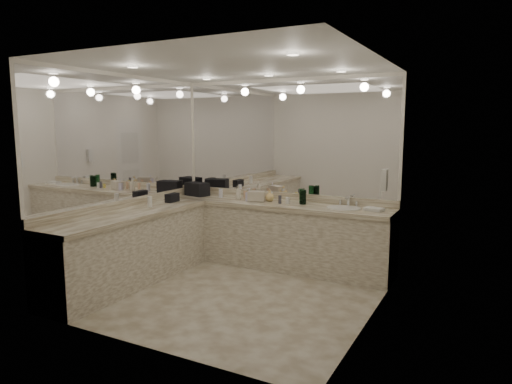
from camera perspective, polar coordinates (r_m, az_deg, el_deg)
The scene contains 37 objects.
floor at distance 5.49m, azimuth -2.95°, elevation -12.49°, with size 3.20×3.20×0.00m, color beige.
ceiling at distance 5.17m, azimuth -3.17°, elevation 15.54°, with size 3.20×3.20×0.00m, color white.
wall_back at distance 6.50m, azimuth 3.72°, elevation 2.55°, with size 3.20×0.02×2.60m, color white.
wall_left at distance 6.14m, azimuth -16.01°, elevation 1.92°, with size 0.02×3.00×2.60m, color white.
wall_right at distance 4.57m, azimuth 14.45°, elevation -0.09°, with size 0.02×3.00×2.60m, color white.
vanity_back_base at distance 6.38m, azimuth 2.55°, elevation -5.57°, with size 3.20×0.60×0.84m, color silver.
vanity_back_top at distance 6.28m, azimuth 2.53°, elevation -1.60°, with size 3.20×0.64×0.06m, color beige.
vanity_left_base at distance 5.88m, azimuth -15.56°, elevation -7.06°, with size 0.60×2.40×0.84m, color silver.
vanity_left_top at distance 5.78m, azimuth -15.66°, elevation -2.76°, with size 0.64×2.42×0.06m, color beige.
backsplash_back at distance 6.52m, azimuth 3.62°, elevation -0.52°, with size 3.20×0.04×0.10m, color beige.
backsplash_left at distance 6.17m, azimuth -15.74°, elevation -1.32°, with size 0.04×3.00×0.10m, color beige.
mirror_back at distance 6.46m, azimuth 3.72°, elevation 6.74°, with size 3.12×0.01×1.55m, color white.
mirror_left at distance 6.10m, azimuth -16.10°, elevation 6.35°, with size 0.01×2.92×1.55m, color white.
sink at distance 5.95m, azimuth 10.89°, elevation -2.05°, with size 0.44×0.44×0.03m, color white.
faucet at distance 6.13m, azimuth 11.48°, elevation -1.04°, with size 0.24×0.16×0.14m, color silver.
wall_phone at distance 5.25m, azimuth 15.76°, elevation 1.46°, with size 0.06×0.10×0.24m, color white.
door at distance 4.14m, azimuth 12.54°, elevation -4.39°, with size 0.02×0.82×2.10m, color white.
black_toiletry_bag at distance 6.94m, azimuth -7.37°, elevation 0.35°, with size 0.34×0.22×0.20m, color black.
black_bag_spill at distance 6.42m, azimuth -10.43°, elevation -0.71°, with size 0.10×0.22×0.12m, color black.
cream_cosmetic_case at distance 6.35m, azimuth 0.03°, elevation -0.58°, with size 0.23×0.14×0.13m, color beige.
hand_towel at distance 5.85m, azimuth 14.53°, elevation -2.10°, with size 0.23×0.15×0.04m, color white.
lotion_left at distance 6.06m, azimuth -13.14°, elevation -1.21°, with size 0.06×0.06×0.14m, color white.
soap_bottle_a at distance 6.51m, azimuth -2.22°, elevation -0.08°, with size 0.08×0.08×0.20m, color silver.
soap_bottle_b at distance 6.36m, azimuth -0.83°, elevation -0.34°, with size 0.08×0.08×0.19m, color silver.
soap_bottle_c at distance 6.37m, azimuth 1.73°, elevation -0.43°, with size 0.13×0.13×0.16m, color #E0BF78.
green_bottle_0 at distance 6.16m, azimuth 5.88°, elevation -0.66°, with size 0.07×0.07×0.19m, color #144E21.
green_bottle_1 at distance 6.14m, azimuth 6.00°, elevation -0.64°, with size 0.06×0.06×0.20m, color #144E21.
green_bottle_2 at distance 6.15m, azimuth 5.78°, elevation -0.68°, with size 0.07×0.07×0.19m, color #144E21.
green_bottle_3 at distance 6.18m, azimuth 6.00°, elevation -0.63°, with size 0.06×0.06×0.19m, color #144E21.
green_bottle_4 at distance 6.24m, azimuth 5.75°, elevation -0.48°, with size 0.07×0.07×0.20m, color #144E21.
amenity_bottle_0 at distance 6.39m, azimuth 1.85°, elevation -0.56°, with size 0.06×0.06×0.13m, color white.
amenity_bottle_1 at distance 6.19m, azimuth 3.97°, elevation -1.07°, with size 0.06×0.06×0.09m, color white.
amenity_bottle_2 at distance 6.66m, azimuth -1.39°, elevation -0.29°, with size 0.05×0.05×0.11m, color #E0B28C.
amenity_bottle_3 at distance 6.18m, azimuth 3.01°, elevation -0.94°, with size 0.04×0.04×0.11m, color #3F3F4C.
amenity_bottle_4 at distance 6.25m, azimuth 3.01°, elevation -1.05°, with size 0.04×0.04×0.07m, color #F2D84C.
amenity_bottle_5 at distance 6.70m, azimuth -4.43°, elevation -0.16°, with size 0.06×0.06×0.13m, color silver.
amenity_bottle_6 at distance 6.52m, azimuth 0.12°, elevation -0.41°, with size 0.05×0.05×0.12m, color #E0B28C.
Camera 1 is at (2.63, -4.41, 1.94)m, focal length 32.00 mm.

